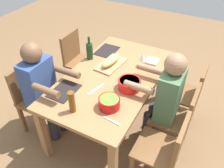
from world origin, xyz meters
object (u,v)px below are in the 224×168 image
dining_table (112,82)px  cutting_board (111,64)px  bread_loaf (111,60)px  wine_bottle (90,51)px  chair_far_center (179,117)px  chair_far_right (166,149)px  serving_bowl_fruit (129,84)px  diner_near_right (42,86)px  diner_far_center (165,96)px  chair_far_left (189,92)px  serving_bowl_salad (109,102)px  chair_near_right (33,96)px  chair_near_left (78,59)px  napkin_stack (152,61)px  wine_glass (143,58)px  beer_bottle (72,102)px

dining_table → cutting_board: 0.24m
bread_loaf → wine_bottle: wine_bottle is taller
cutting_board → wine_bottle: (-0.00, -0.29, 0.10)m
chair_far_center → wine_bottle: (-0.19, -1.20, 0.37)m
chair_far_right → serving_bowl_fruit: size_ratio=3.73×
diner_near_right → diner_far_center: size_ratio=1.00×
chair_far_left → cutting_board: bearing=-73.9°
diner_near_right → serving_bowl_salad: (-0.01, 0.81, 0.10)m
chair_near_right → serving_bowl_fruit: (-0.35, 1.05, 0.32)m
diner_far_center → chair_near_right: bearing=-72.2°
chair_near_left → napkin_stack: chair_near_left is taller
diner_near_right → serving_bowl_fruit: diner_near_right is taller
diner_near_right → chair_far_center: size_ratio=1.41×
diner_near_right → chair_near_left: size_ratio=1.41×
napkin_stack → diner_far_center: bearing=34.1°
serving_bowl_fruit → chair_near_right: bearing=-71.6°
chair_near_right → napkin_stack: size_ratio=6.07×
serving_bowl_fruit → cutting_board: serving_bowl_fruit is taller
bread_loaf → wine_glass: bearing=113.9°
diner_far_center → chair_far_right: diner_far_center is taller
serving_bowl_fruit → wine_glass: wine_glass is taller
chair_far_center → chair_near_left: 1.65m
chair_near_left → chair_far_left: bearing=90.0°
serving_bowl_salad → wine_glass: 0.78m
diner_far_center → wine_glass: (-0.33, -0.39, 0.16)m
chair_near_left → chair_far_left: (0.00, 1.58, 0.00)m
chair_near_left → bread_loaf: 0.80m
dining_table → serving_bowl_fruit: (0.10, 0.25, 0.15)m
chair_near_right → chair_near_left: same height
chair_near_right → chair_far_left: 1.82m
chair_far_center → chair_far_left: (-0.45, 0.00, 0.00)m
beer_bottle → chair_far_right: bearing=102.4°
chair_far_right → chair_far_left: same height
chair_near_left → serving_bowl_salad: size_ratio=4.24×
serving_bowl_salad → napkin_stack: (-0.91, 0.08, -0.05)m
chair_far_center → wine_bottle: wine_bottle is taller
chair_far_right → wine_bottle: 1.41m
chair_near_right → chair_far_right: 1.58m
chair_far_left → wine_bottle: bearing=-77.9°
chair_far_left → serving_bowl_salad: size_ratio=4.24×
diner_far_center → cutting_board: (-0.19, -0.72, 0.05)m
chair_near_left → beer_bottle: size_ratio=3.86×
dining_table → bread_loaf: bearing=-149.4°
chair_near_right → diner_near_right: 0.28m
chair_far_center → serving_bowl_salad: chair_far_center is taller
chair_far_right → bread_loaf: 1.15m
chair_far_center → cutting_board: 0.96m
serving_bowl_salad → cutting_board: size_ratio=0.50×
serving_bowl_fruit → napkin_stack: (-0.58, 0.03, -0.05)m
chair_near_right → bread_loaf: (-0.64, 0.68, 0.32)m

